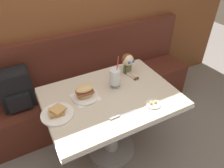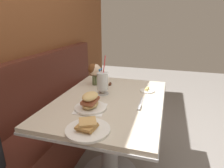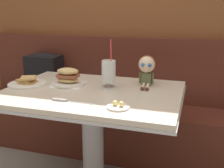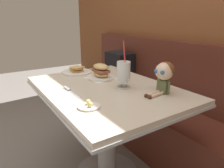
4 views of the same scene
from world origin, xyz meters
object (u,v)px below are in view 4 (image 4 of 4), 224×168
at_px(butter_knife, 69,90).
at_px(sandwich_plate, 101,73).
at_px(milkshake_glass, 124,73).
at_px(toast_plate, 77,71).
at_px(butter_saucer, 89,106).
at_px(seated_doll, 164,73).
at_px(backpack, 119,68).

bearing_deg(butter_knife, sandwich_plate, 113.42).
height_order(milkshake_glass, butter_knife, milkshake_glass).
xyz_separation_m(toast_plate, butter_saucer, (0.71, -0.24, -0.01)).
xyz_separation_m(toast_plate, seated_doll, (0.76, 0.25, 0.11)).
bearing_deg(toast_plate, seated_doll, 17.92).
bearing_deg(butter_knife, butter_saucer, -2.68).
bearing_deg(butter_saucer, toast_plate, 160.95).
xyz_separation_m(seated_doll, backpack, (-1.01, 0.37, -0.21)).
relative_size(toast_plate, butter_saucer, 2.08).
height_order(toast_plate, butter_knife, toast_plate).
distance_m(sandwich_plate, butter_knife, 0.35).
bearing_deg(sandwich_plate, backpack, 133.88).
bearing_deg(milkshake_glass, seated_doll, 34.15).
distance_m(milkshake_glass, butter_knife, 0.37).
height_order(seated_doll, backpack, seated_doll).
distance_m(toast_plate, sandwich_plate, 0.28).
bearing_deg(milkshake_glass, toast_plate, -169.71).
distance_m(sandwich_plate, seated_doll, 0.53).
relative_size(butter_saucer, seated_doll, 0.54).
bearing_deg(backpack, seated_doll, -20.18).
distance_m(butter_knife, seated_doll, 0.61).
height_order(sandwich_plate, backpack, sandwich_plate).
bearing_deg(backpack, toast_plate, -68.21).
bearing_deg(seated_doll, butter_knife, -127.32).
xyz_separation_m(butter_saucer, butter_knife, (-0.31, 0.01, -0.00)).
height_order(sandwich_plate, seated_doll, seated_doll).
bearing_deg(seated_doll, sandwich_plate, -162.66).
height_order(toast_plate, backpack, backpack).
xyz_separation_m(milkshake_glass, sandwich_plate, (-0.28, -0.01, -0.05)).
distance_m(toast_plate, seated_doll, 0.81).
relative_size(butter_saucer, butter_knife, 0.51).
height_order(milkshake_glass, butter_saucer, milkshake_glass).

